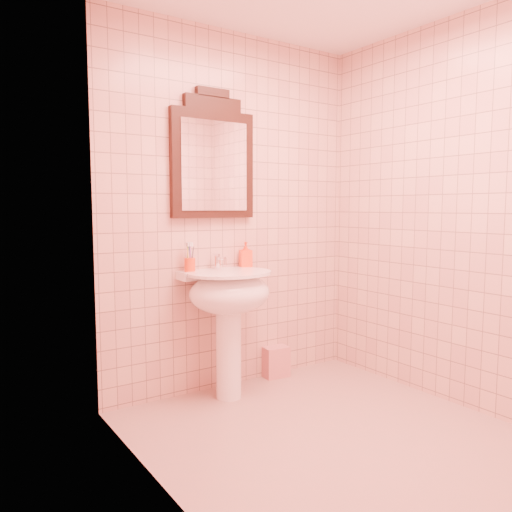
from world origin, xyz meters
TOP-DOWN VIEW (x-y plane):
  - floor at (0.00, 0.00)m, footprint 2.20×2.20m
  - back_wall at (0.00, 1.10)m, footprint 2.00×0.02m
  - pedestal_sink at (-0.18, 0.87)m, footprint 0.58×0.58m
  - faucet at (-0.18, 1.01)m, footprint 0.04×0.16m
  - mirror at (-0.18, 1.07)m, footprint 0.62×0.06m
  - toothbrush_cup at (-0.39, 1.03)m, footprint 0.07×0.07m
  - soap_dispenser at (0.05, 1.03)m, footprint 0.10×0.10m
  - towel at (0.33, 1.04)m, footprint 0.20×0.15m

SIDE VIEW (x-z plane):
  - floor at x=0.00m, z-range 0.00..0.00m
  - towel at x=0.33m, z-range 0.00..0.23m
  - pedestal_sink at x=-0.18m, z-range 0.23..1.09m
  - toothbrush_cup at x=-0.39m, z-range 0.83..1.00m
  - faucet at x=-0.18m, z-range 0.87..0.97m
  - soap_dispenser at x=0.05m, z-range 0.86..1.04m
  - back_wall at x=0.00m, z-range 0.00..2.50m
  - mirror at x=-0.18m, z-range 1.18..2.05m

